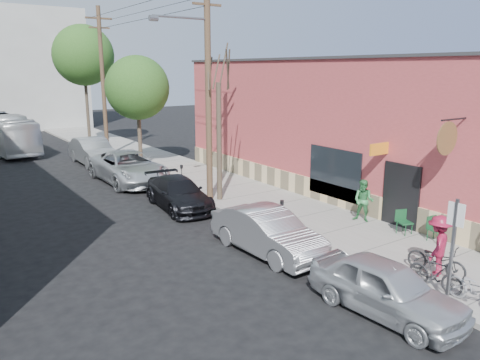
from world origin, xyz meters
TOP-DOWN VIEW (x-y plane):
  - ground at (0.00, 0.00)m, footprint 120.00×120.00m
  - sidewalk at (4.25, 11.00)m, footprint 4.50×58.00m
  - cafe_building at (8.99, 4.99)m, footprint 6.60×20.20m
  - sign_post at (2.35, -5.59)m, footprint 0.07×0.45m
  - parking_meter_near at (2.25, 1.01)m, footprint 0.14×0.14m
  - parking_meter_far at (2.25, 8.89)m, footprint 0.14×0.14m
  - utility_pole_near at (2.39, 6.48)m, footprint 3.57×0.28m
  - utility_pole_far at (2.45, 20.52)m, footprint 1.80×0.28m
  - tree_bare at (2.80, 6.18)m, footprint 0.24×0.24m
  - tree_leafy_mid at (2.80, 15.39)m, footprint 3.84×3.84m
  - tree_leafy_far at (2.80, 25.65)m, footprint 4.62×4.62m
  - patio_chair_a at (5.89, -1.67)m, footprint 0.64×0.64m
  - patio_chair_b at (6.13, -2.79)m, footprint 0.55×0.55m
  - patron_green at (5.75, 0.18)m, footprint 0.91×1.01m
  - cyclist at (3.64, -4.42)m, footprint 1.32×0.99m
  - cyclist_bike at (3.64, -4.42)m, footprint 0.87×1.84m
  - parked_bike_a at (2.77, -4.96)m, footprint 0.56×1.60m
  - parked_bike_b at (2.73, -6.17)m, footprint 0.89×1.89m
  - car_0 at (0.80, -4.85)m, footprint 1.95×4.25m
  - car_1 at (0.80, 0.01)m, footprint 1.74×4.62m
  - car_2 at (0.80, 6.45)m, footprint 2.34×4.83m
  - car_3 at (0.80, 12.33)m, footprint 2.82×6.10m
  - car_4 at (0.80, 18.48)m, footprint 1.85×5.21m
  - bus at (-3.05, 26.71)m, footprint 3.05×10.18m

SIDE VIEW (x-z plane):
  - ground at x=0.00m, z-range 0.00..0.00m
  - sidewalk at x=4.25m, z-range 0.00..0.15m
  - patio_chair_a at x=5.89m, z-range 0.15..1.03m
  - patio_chair_b at x=6.13m, z-range 0.15..1.03m
  - cyclist_bike at x=3.64m, z-range 0.15..1.08m
  - parked_bike_a at x=2.77m, z-range 0.15..1.09m
  - parked_bike_b at x=2.73m, z-range 0.15..1.10m
  - car_2 at x=0.80m, z-range 0.00..1.36m
  - car_0 at x=0.80m, z-range 0.00..1.41m
  - car_1 at x=0.80m, z-range 0.00..1.51m
  - car_3 at x=0.80m, z-range 0.00..1.69m
  - car_4 at x=0.80m, z-range 0.00..1.71m
  - parking_meter_near at x=2.25m, z-range 0.36..1.60m
  - parking_meter_far at x=2.25m, z-range 0.36..1.60m
  - patron_green at x=5.75m, z-range 0.15..1.84m
  - cyclist at x=3.64m, z-range 0.15..1.97m
  - bus at x=-3.05m, z-range 0.00..2.80m
  - sign_post at x=2.35m, z-range 0.43..3.23m
  - tree_bare at x=2.80m, z-range 0.15..5.49m
  - cafe_building at x=8.99m, z-range 0.00..6.61m
  - tree_leafy_mid at x=2.80m, z-range 1.59..8.33m
  - utility_pole_far at x=2.45m, z-range 0.34..10.34m
  - utility_pole_near at x=2.39m, z-range 0.41..10.41m
  - tree_leafy_far at x=2.80m, z-range 2.45..11.71m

